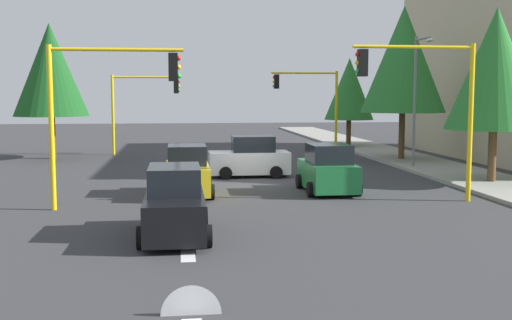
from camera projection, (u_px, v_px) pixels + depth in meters
The scene contains 16 objects.
ground_plane at pixel (250, 182), 28.42m from camera, with size 120.00×120.00×0.00m, color #353538.
sidewalk_kerb at pixel (429, 165), 34.61m from camera, with size 80.00×4.00×0.15m, color gray.
lane_arrow_near at pixel (187, 243), 16.69m from camera, with size 2.40×1.10×1.10m.
traffic_signal_far_right at pixel (142, 98), 41.17m from camera, with size 0.36×4.59×5.25m.
traffic_signal_near_left at pixel (425, 90), 22.76m from camera, with size 0.36×4.59×5.82m.
traffic_signal_far_left at pixel (310, 95), 42.51m from camera, with size 0.36×4.59×5.57m.
traffic_signal_near_right at pixel (105, 94), 21.39m from camera, with size 0.36×4.59×5.63m.
street_lamp_curbside at pixel (418, 87), 32.64m from camera, with size 2.15×0.28×7.00m.
tree_roadside_near at pixel (495, 69), 27.18m from camera, with size 4.23×4.23×7.73m.
tree_opposite_side at pixel (50, 70), 38.37m from camera, with size 4.55×4.55×8.32m.
tree_roadside_mid at pixel (403, 60), 36.90m from camera, with size 4.99×4.99×9.15m.
tree_roadside_far at pixel (349, 89), 46.88m from camera, with size 3.67×3.67×6.69m.
car_black at pixel (175, 205), 17.42m from camera, with size 4.16×1.93×1.98m.
car_white at pixel (250, 158), 30.32m from camera, with size 2.10×3.86×1.98m.
car_green at pixel (328, 170), 25.40m from camera, with size 3.74×2.11×1.98m.
car_yellow at pixel (187, 173), 24.68m from camera, with size 3.77×2.00×1.98m.
Camera 1 is at (27.98, -3.16, 3.95)m, focal length 43.96 mm.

